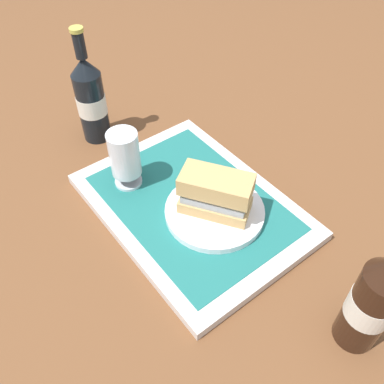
% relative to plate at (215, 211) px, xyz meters
% --- Properties ---
extents(ground_plane, '(3.00, 3.00, 0.00)m').
position_rel_plate_xyz_m(ground_plane, '(0.05, 0.02, -0.03)').
color(ground_plane, brown).
extents(tray, '(0.44, 0.32, 0.02)m').
position_rel_plate_xyz_m(tray, '(0.05, 0.02, -0.02)').
color(tray, silver).
rests_on(tray, ground_plane).
extents(placemat, '(0.38, 0.27, 0.00)m').
position_rel_plate_xyz_m(placemat, '(0.05, 0.02, -0.01)').
color(placemat, '#1E6B66').
rests_on(placemat, tray).
extents(plate, '(0.19, 0.19, 0.01)m').
position_rel_plate_xyz_m(plate, '(0.00, 0.00, 0.00)').
color(plate, white).
rests_on(plate, placemat).
extents(sandwich, '(0.14, 0.13, 0.08)m').
position_rel_plate_xyz_m(sandwich, '(0.00, 0.00, 0.05)').
color(sandwich, tan).
rests_on(sandwich, plate).
extents(beer_glass, '(0.06, 0.06, 0.12)m').
position_rel_plate_xyz_m(beer_glass, '(0.17, 0.09, 0.06)').
color(beer_glass, silver).
rests_on(beer_glass, placemat).
extents(beer_bottle, '(0.07, 0.07, 0.27)m').
position_rel_plate_xyz_m(beer_bottle, '(0.37, 0.05, 0.08)').
color(beer_bottle, black).
rests_on(beer_bottle, ground_plane).
extents(second_bottle, '(0.07, 0.07, 0.27)m').
position_rel_plate_xyz_m(second_bottle, '(-0.31, -0.02, 0.08)').
color(second_bottle, black).
rests_on(second_bottle, ground_plane).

